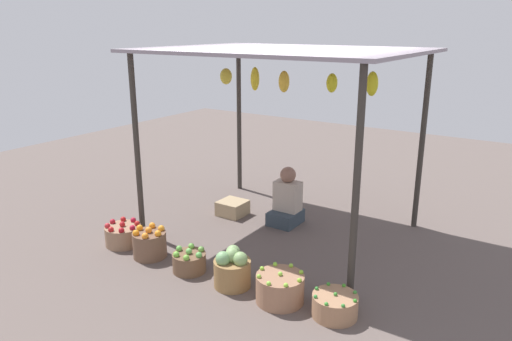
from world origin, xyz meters
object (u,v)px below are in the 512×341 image
at_px(basket_red_apples, 123,235).
at_px(basket_limes, 280,288).
at_px(basket_green_apples, 189,261).
at_px(vendor_person, 287,202).
at_px(basket_cabbages, 232,269).
at_px(wooden_crate_near_vendor, 233,208).
at_px(basket_green_chilies, 335,305).
at_px(basket_oranges, 150,244).

distance_m(basket_red_apples, basket_limes, 2.24).
bearing_deg(basket_limes, basket_red_apples, 178.94).
bearing_deg(basket_limes, basket_green_apples, -178.72).
distance_m(basket_green_apples, basket_limes, 1.13).
bearing_deg(vendor_person, basket_cabbages, -78.09).
height_order(basket_limes, wooden_crate_near_vendor, basket_limes).
distance_m(basket_limes, wooden_crate_near_vendor, 2.30).
height_order(basket_cabbages, wooden_crate_near_vendor, basket_cabbages).
height_order(basket_green_apples, wooden_crate_near_vendor, basket_green_apples).
height_order(vendor_person, basket_limes, vendor_person).
xyz_separation_m(basket_red_apples, basket_green_apples, (1.11, -0.07, -0.01)).
xyz_separation_m(basket_green_apples, basket_cabbages, (0.57, 0.01, 0.08)).
xyz_separation_m(basket_red_apples, basket_cabbages, (1.68, -0.06, 0.06)).
height_order(vendor_person, basket_green_chilies, vendor_person).
height_order(basket_green_chilies, wooden_crate_near_vendor, basket_green_chilies).
relative_size(basket_cabbages, wooden_crate_near_vendor, 1.15).
distance_m(vendor_person, basket_green_apples, 1.76).
distance_m(vendor_person, basket_oranges, 1.91).
xyz_separation_m(basket_red_apples, basket_oranges, (0.51, -0.06, 0.03)).
relative_size(vendor_person, basket_green_chilies, 1.85).
distance_m(basket_cabbages, wooden_crate_near_vendor, 1.95).
height_order(basket_green_apples, basket_green_chilies, basket_green_apples).
xyz_separation_m(vendor_person, basket_green_apples, (-0.21, -1.74, -0.19)).
height_order(basket_red_apples, basket_cabbages, basket_cabbages).
bearing_deg(basket_green_chilies, basket_red_apples, -179.54).
bearing_deg(basket_oranges, basket_cabbages, -0.31).
relative_size(vendor_person, basket_cabbages, 1.87).
relative_size(basket_red_apples, wooden_crate_near_vendor, 1.18).
relative_size(basket_red_apples, basket_oranges, 1.12).
bearing_deg(basket_green_chilies, basket_limes, -173.31).
bearing_deg(basket_red_apples, vendor_person, 51.67).
distance_m(vendor_person, basket_limes, 1.95).
bearing_deg(basket_oranges, basket_green_apples, -1.10).
xyz_separation_m(vendor_person, wooden_crate_near_vendor, (-0.78, -0.16, -0.20)).
xyz_separation_m(basket_green_apples, basket_limes, (1.13, 0.03, 0.03)).
bearing_deg(basket_oranges, vendor_person, 64.74).
bearing_deg(basket_green_apples, vendor_person, 83.17).
xyz_separation_m(basket_green_apples, wooden_crate_near_vendor, (-0.57, 1.58, -0.01)).
bearing_deg(basket_red_apples, basket_oranges, -6.21).
xyz_separation_m(basket_oranges, basket_green_apples, (0.61, -0.01, -0.05)).
xyz_separation_m(basket_oranges, basket_cabbages, (1.18, -0.01, 0.03)).
bearing_deg(basket_limes, wooden_crate_near_vendor, 137.61).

